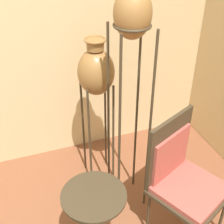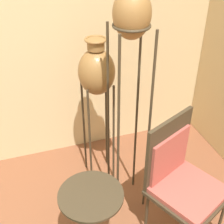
% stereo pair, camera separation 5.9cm
% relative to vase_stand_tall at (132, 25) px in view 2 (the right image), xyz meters
% --- Properties ---
extents(wall_back, '(7.96, 0.06, 2.70)m').
position_rel_vase_stand_tall_xyz_m(wall_back, '(-0.78, 0.93, -0.30)').
color(wall_back, '#D1B784').
rests_on(wall_back, ground_plane).
extents(vase_stand_tall, '(0.27, 0.27, 1.99)m').
position_rel_vase_stand_tall_xyz_m(vase_stand_tall, '(0.00, 0.00, 0.00)').
color(vase_stand_tall, '#382D1E').
rests_on(vase_stand_tall, ground_plane).
extents(vase_stand_medium, '(0.31, 0.31, 1.44)m').
position_rel_vase_stand_tall_xyz_m(vase_stand_medium, '(-0.14, 0.40, -0.52)').
color(vase_stand_medium, '#382D1E').
rests_on(vase_stand_medium, ground_plane).
extents(chair, '(0.67, 0.67, 1.05)m').
position_rel_vase_stand_tall_xyz_m(chair, '(0.27, -0.42, -1.06)').
color(chair, '#382D1E').
rests_on(chair, ground_plane).
extents(side_table, '(0.45, 0.45, 0.68)m').
position_rel_vase_stand_tall_xyz_m(side_table, '(-0.44, -0.45, -1.16)').
color(side_table, '#382D1E').
rests_on(side_table, ground_plane).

